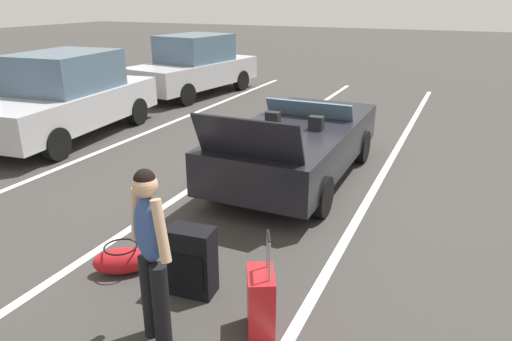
{
  "coord_description": "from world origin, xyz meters",
  "views": [
    {
      "loc": [
        -7.08,
        -2.48,
        2.93
      ],
      "look_at": [
        -1.8,
        -0.06,
        0.75
      ],
      "focal_mm": 32.75,
      "sensor_mm": 36.0,
      "label": 1
    }
  ],
  "objects_px": {
    "duffel_bag": "(122,260)",
    "parked_sedan_far": "(194,66)",
    "suitcase_large_black": "(192,261)",
    "traveler_person": "(151,249)",
    "suitcase_medium_bright": "(261,303)",
    "convertible_car": "(301,141)",
    "parked_sedan_near": "(67,97)"
  },
  "relations": [
    {
      "from": "duffel_bag",
      "to": "parked_sedan_far",
      "type": "relative_size",
      "value": 0.15
    },
    {
      "from": "suitcase_large_black",
      "to": "duffel_bag",
      "type": "relative_size",
      "value": 1.06
    },
    {
      "from": "duffel_bag",
      "to": "parked_sedan_far",
      "type": "distance_m",
      "value": 10.23
    },
    {
      "from": "suitcase_large_black",
      "to": "traveler_person",
      "type": "height_order",
      "value": "traveler_person"
    },
    {
      "from": "suitcase_large_black",
      "to": "parked_sedan_far",
      "type": "bearing_deg",
      "value": -154.95
    },
    {
      "from": "suitcase_medium_bright",
      "to": "duffel_bag",
      "type": "bearing_deg",
      "value": -35.49
    },
    {
      "from": "duffel_bag",
      "to": "suitcase_medium_bright",
      "type": "bearing_deg",
      "value": -97.84
    },
    {
      "from": "convertible_car",
      "to": "parked_sedan_far",
      "type": "distance_m",
      "value": 7.58
    },
    {
      "from": "duffel_bag",
      "to": "traveler_person",
      "type": "bearing_deg",
      "value": -126.06
    },
    {
      "from": "suitcase_large_black",
      "to": "parked_sedan_far",
      "type": "height_order",
      "value": "parked_sedan_far"
    },
    {
      "from": "suitcase_large_black",
      "to": "parked_sedan_near",
      "type": "relative_size",
      "value": 0.16
    },
    {
      "from": "suitcase_medium_bright",
      "to": "duffel_bag",
      "type": "relative_size",
      "value": 1.44
    },
    {
      "from": "traveler_person",
      "to": "parked_sedan_near",
      "type": "relative_size",
      "value": 0.35
    },
    {
      "from": "suitcase_medium_bright",
      "to": "duffel_bag",
      "type": "xyz_separation_m",
      "value": [
        0.25,
        1.81,
        -0.16
      ]
    },
    {
      "from": "suitcase_large_black",
      "to": "traveler_person",
      "type": "xyz_separation_m",
      "value": [
        -0.75,
        -0.1,
        0.56
      ]
    },
    {
      "from": "suitcase_medium_bright",
      "to": "traveler_person",
      "type": "xyz_separation_m",
      "value": [
        -0.49,
        0.8,
        0.62
      ]
    },
    {
      "from": "convertible_car",
      "to": "traveler_person",
      "type": "bearing_deg",
      "value": -176.97
    },
    {
      "from": "convertible_car",
      "to": "traveler_person",
      "type": "relative_size",
      "value": 2.53
    },
    {
      "from": "traveler_person",
      "to": "parked_sedan_near",
      "type": "bearing_deg",
      "value": 75.47
    },
    {
      "from": "duffel_bag",
      "to": "parked_sedan_near",
      "type": "relative_size",
      "value": 0.15
    },
    {
      "from": "suitcase_large_black",
      "to": "parked_sedan_near",
      "type": "distance_m",
      "value": 6.78
    },
    {
      "from": "suitcase_large_black",
      "to": "traveler_person",
      "type": "distance_m",
      "value": 0.95
    },
    {
      "from": "parked_sedan_far",
      "to": "parked_sedan_near",
      "type": "bearing_deg",
      "value": 7.59
    },
    {
      "from": "suitcase_medium_bright",
      "to": "traveler_person",
      "type": "height_order",
      "value": "traveler_person"
    },
    {
      "from": "parked_sedan_near",
      "to": "parked_sedan_far",
      "type": "distance_m",
      "value": 5.21
    },
    {
      "from": "suitcase_medium_bright",
      "to": "parked_sedan_near",
      "type": "distance_m",
      "value": 7.68
    },
    {
      "from": "suitcase_large_black",
      "to": "parked_sedan_far",
      "type": "relative_size",
      "value": 0.16
    },
    {
      "from": "convertible_car",
      "to": "parked_sedan_near",
      "type": "distance_m",
      "value": 5.42
    },
    {
      "from": "parked_sedan_far",
      "to": "suitcase_large_black",
      "type": "bearing_deg",
      "value": 39.06
    },
    {
      "from": "suitcase_large_black",
      "to": "duffel_bag",
      "type": "bearing_deg",
      "value": -95.27
    },
    {
      "from": "duffel_bag",
      "to": "parked_sedan_near",
      "type": "bearing_deg",
      "value": 50.05
    },
    {
      "from": "duffel_bag",
      "to": "suitcase_large_black",
      "type": "bearing_deg",
      "value": -88.91
    }
  ]
}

